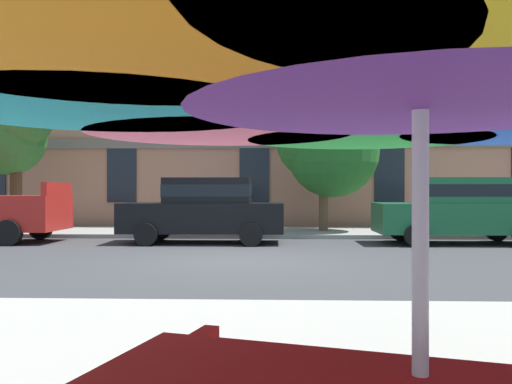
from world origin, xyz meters
TOP-DOWN VIEW (x-y plane):
  - ground_plane at (0.00, 0.00)m, footprint 120.00×120.00m
  - sidewalk_far at (0.00, 6.80)m, footprint 56.00×3.60m
  - apartment_building at (-0.00, 14.99)m, footprint 44.81×12.08m
  - sedan_black at (-1.15, 3.70)m, footprint 4.40×1.98m
  - sedan_green at (5.78, 3.70)m, footprint 4.40×1.98m
  - street_tree_left at (-7.81, 6.41)m, footprint 2.88×2.55m
  - street_tree_middle at (2.49, 6.71)m, footprint 3.37×3.02m
  - patio_umbrella at (1.31, -9.00)m, footprint 3.64×3.64m

SIDE VIEW (x-z plane):
  - ground_plane at x=0.00m, z-range 0.00..0.00m
  - sidewalk_far at x=0.00m, z-range 0.00..0.12m
  - sedan_black at x=-1.15m, z-range 0.06..1.84m
  - sedan_green at x=5.78m, z-range 0.06..1.84m
  - patio_umbrella at x=1.31m, z-range 0.83..3.08m
  - street_tree_middle at x=2.49m, z-range 0.74..5.08m
  - street_tree_left at x=-7.81m, z-range 1.08..5.93m
  - apartment_building at x=0.00m, z-range 0.00..12.80m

